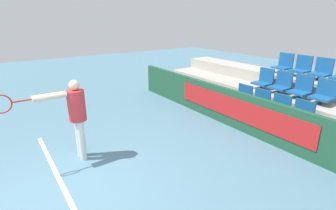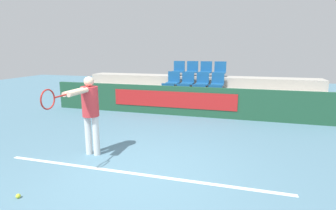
{
  "view_description": "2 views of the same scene",
  "coord_description": "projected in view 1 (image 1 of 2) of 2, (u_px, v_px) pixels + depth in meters",
  "views": [
    {
      "loc": [
        3.68,
        -0.57,
        2.73
      ],
      "look_at": [
        -0.75,
        2.45,
        0.89
      ],
      "focal_mm": 28.0,
      "sensor_mm": 36.0,
      "label": 1
    },
    {
      "loc": [
        1.71,
        -3.83,
        2.12
      ],
      "look_at": [
        -0.07,
        2.4,
        0.75
      ],
      "focal_mm": 28.0,
      "sensor_mm": 36.0,
      "label": 2
    }
  ],
  "objects": [
    {
      "name": "stadium_chair_6",
      "position": [
        301.0,
        89.0,
        6.64
      ],
      "size": [
        0.46,
        0.42,
        0.58
      ],
      "color": "#333333",
      "rests_on": "bleacher_tier_middle"
    },
    {
      "name": "barrier_wall",
      "position": [
        251.0,
        115.0,
        6.22
      ],
      "size": [
        9.5,
        0.14,
        0.96
      ],
      "color": "#1E4C33",
      "rests_on": "ground"
    },
    {
      "name": "stadium_chair_10",
      "position": [
        321.0,
        71.0,
        6.99
      ],
      "size": [
        0.46,
        0.42,
        0.58
      ],
      "color": "#333333",
      "rests_on": "bleacher_tier_back"
    },
    {
      "name": "stadium_chair_3",
      "position": [
        301.0,
        115.0,
        5.86
      ],
      "size": [
        0.46,
        0.42,
        0.58
      ],
      "color": "#333333",
      "rests_on": "bleacher_tier_front"
    },
    {
      "name": "bleacher_tier_front",
      "position": [
        263.0,
        122.0,
        6.59
      ],
      "size": [
        9.1,
        0.87,
        0.36
      ],
      "color": "#ADA89E",
      "rests_on": "ground"
    },
    {
      "name": "bleacher_tier_middle",
      "position": [
        285.0,
        109.0,
        6.99
      ],
      "size": [
        9.1,
        0.87,
        0.72
      ],
      "color": "#ADA89E",
      "rests_on": "ground"
    },
    {
      "name": "tennis_player",
      "position": [
        74.0,
        112.0,
        4.96
      ],
      "size": [
        0.33,
        1.51,
        1.61
      ],
      "rotation": [
        0.0,
        0.0,
        0.02
      ],
      "color": "silver",
      "rests_on": "ground"
    },
    {
      "name": "stadium_chair_8",
      "position": [
        283.0,
        64.0,
        7.86
      ],
      "size": [
        0.46,
        0.42,
        0.58
      ],
      "color": "#333333",
      "rests_on": "bleacher_tier_back"
    },
    {
      "name": "stadium_chair_1",
      "position": [
        259.0,
        102.0,
        6.73
      ],
      "size": [
        0.46,
        0.42,
        0.58
      ],
      "color": "#333333",
      "rests_on": "bleacher_tier_front"
    },
    {
      "name": "stadium_chair_7",
      "position": [
        324.0,
        94.0,
        6.2
      ],
      "size": [
        0.46,
        0.42,
        0.58
      ],
      "color": "#333333",
      "rests_on": "bleacher_tier_middle"
    },
    {
      "name": "stadium_chair_4",
      "position": [
        264.0,
        80.0,
        7.51
      ],
      "size": [
        0.46,
        0.42,
        0.58
      ],
      "color": "#333333",
      "rests_on": "bleacher_tier_middle"
    },
    {
      "name": "stadium_chair_0",
      "position": [
        242.0,
        97.0,
        7.17
      ],
      "size": [
        0.46,
        0.42,
        0.58
      ],
      "color": "#333333",
      "rests_on": "bleacher_tier_front"
    },
    {
      "name": "ground_plane",
      "position": [
        65.0,
        201.0,
        4.06
      ],
      "size": [
        30.0,
        30.0,
        0.0
      ],
      "primitive_type": "plane",
      "color": "slate"
    },
    {
      "name": "court_baseline",
      "position": [
        69.0,
        199.0,
        4.1
      ],
      "size": [
        5.2,
        0.08,
        0.01
      ],
      "color": "white",
      "rests_on": "ground"
    },
    {
      "name": "stadium_chair_9",
      "position": [
        301.0,
        67.0,
        7.42
      ],
      "size": [
        0.46,
        0.42,
        0.58
      ],
      "color": "#333333",
      "rests_on": "bleacher_tier_back"
    },
    {
      "name": "stadium_chair_5",
      "position": [
        281.0,
        84.0,
        7.08
      ],
      "size": [
        0.46,
        0.42,
        0.58
      ],
      "color": "#333333",
      "rests_on": "bleacher_tier_middle"
    },
    {
      "name": "bleacher_tier_back",
      "position": [
        304.0,
        97.0,
        7.4
      ],
      "size": [
        9.1,
        0.87,
        1.08
      ],
      "color": "#ADA89E",
      "rests_on": "ground"
    },
    {
      "name": "stadium_chair_2",
      "position": [
        279.0,
        108.0,
        6.29
      ],
      "size": [
        0.46,
        0.42,
        0.58
      ],
      "color": "#333333",
      "rests_on": "bleacher_tier_front"
    }
  ]
}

